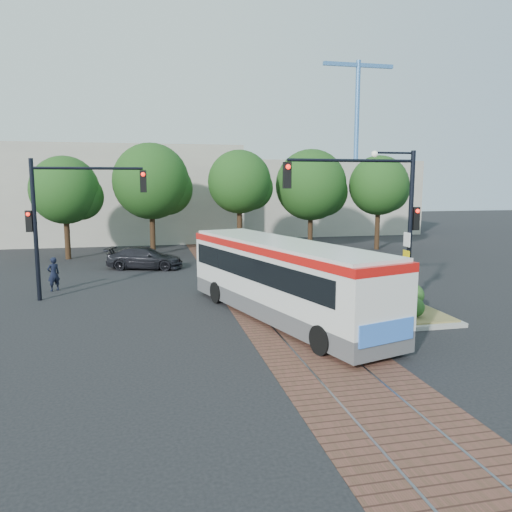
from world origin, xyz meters
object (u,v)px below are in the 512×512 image
at_px(city_bus, 282,276).
at_px(officer, 54,274).
at_px(signal_pole_left, 63,210).
at_px(signal_pole_main, 382,205).
at_px(traffic_island, 402,302).
at_px(parked_car, 145,258).

bearing_deg(city_bus, officer, 126.08).
relative_size(signal_pole_left, officer, 3.78).
distance_m(signal_pole_main, signal_pole_left, 13.14).
bearing_deg(signal_pole_main, traffic_island, -5.36).
xyz_separation_m(signal_pole_main, signal_pole_left, (-12.23, 4.80, -0.29)).
xyz_separation_m(traffic_island, officer, (-14.03, 6.76, 0.46)).
distance_m(traffic_island, signal_pole_main, 3.95).
distance_m(signal_pole_left, officer, 3.69).
bearing_deg(traffic_island, city_bus, -178.27).
bearing_deg(signal_pole_left, signal_pole_main, -21.45).
relative_size(traffic_island, parked_car, 1.19).
relative_size(city_bus, parked_car, 2.51).
bearing_deg(officer, traffic_island, 120.48).
bearing_deg(signal_pole_left, officer, 114.28).
height_order(city_bus, officer, city_bus).
bearing_deg(signal_pole_left, parked_car, 65.13).
xyz_separation_m(traffic_island, signal_pole_left, (-13.19, 4.89, 3.54)).
bearing_deg(parked_car, signal_pole_left, 170.90).
height_order(city_bus, parked_car, city_bus).
xyz_separation_m(signal_pole_left, parked_car, (3.30, 7.11, -3.23)).
distance_m(city_bus, traffic_island, 5.13).
bearing_deg(traffic_island, parked_car, 129.48).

